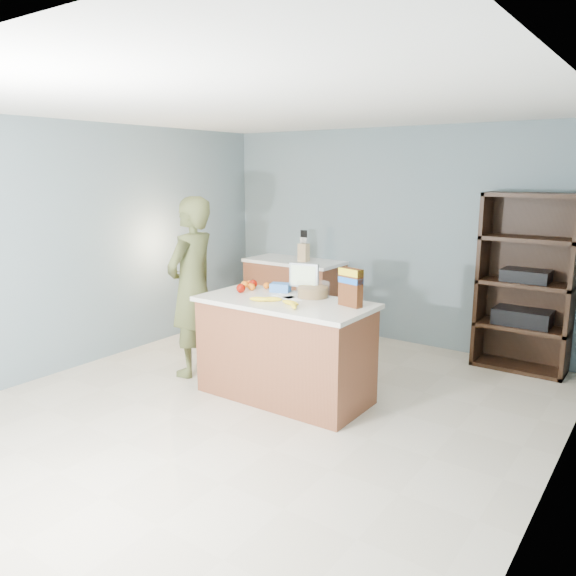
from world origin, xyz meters
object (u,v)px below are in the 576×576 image
Objects in this scene: counter_peninsula at (285,353)px; shelving_unit at (526,286)px; cereal_box at (351,284)px; tv at (304,277)px; person at (192,287)px.

shelving_unit is (1.55, 2.05, 0.45)m from counter_peninsula.
shelving_unit is at bearing 63.09° from cereal_box.
shelving_unit is 2.34m from tv.
person reaches higher than tv.
person is at bearing -142.19° from shelving_unit.
counter_peninsula is at bearing -127.11° from shelving_unit.
cereal_box is (0.59, -0.18, 0.03)m from tv.
person is 5.52× the size of cereal_box.
person is at bearing -179.22° from counter_peninsula.
shelving_unit is 5.61× the size of cereal_box.
shelving_unit reaches higher than counter_peninsula.
counter_peninsula is 2.61m from shelving_unit.
cereal_box is at bearing -116.91° from shelving_unit.
cereal_box is (-0.97, -1.91, 0.22)m from shelving_unit.
person is at bearing -174.95° from cereal_box.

